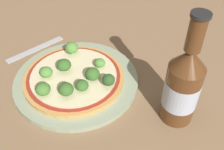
# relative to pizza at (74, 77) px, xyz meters

# --- Properties ---
(ground_plane) EXTENTS (3.00, 3.00, 0.00)m
(ground_plane) POSITION_rel_pizza_xyz_m (-0.00, 0.03, -0.02)
(ground_plane) COLOR #846647
(plate) EXTENTS (0.29, 0.29, 0.01)m
(plate) POSITION_rel_pizza_xyz_m (-0.00, 0.01, -0.01)
(plate) COLOR #93A384
(plate) RESTS_ON ground_plane
(pizza) EXTENTS (0.23, 0.23, 0.01)m
(pizza) POSITION_rel_pizza_xyz_m (0.00, 0.00, 0.00)
(pizza) COLOR tan
(pizza) RESTS_ON plate
(broccoli_floret_0) EXTENTS (0.03, 0.03, 0.03)m
(broccoli_floret_0) POSITION_rel_pizza_xyz_m (0.07, 0.05, 0.02)
(broccoli_floret_0) COLOR #89A866
(broccoli_floret_0) RESTS_ON pizza
(broccoli_floret_1) EXTENTS (0.03, 0.03, 0.03)m
(broccoli_floret_1) POSITION_rel_pizza_xyz_m (-0.02, -0.01, 0.02)
(broccoli_floret_1) COLOR #89A866
(broccoli_floret_1) RESTS_ON pizza
(broccoli_floret_2) EXTENTS (0.03, 0.03, 0.03)m
(broccoli_floret_2) POSITION_rel_pizza_xyz_m (0.02, -0.08, 0.02)
(broccoli_floret_2) COLOR #89A866
(broccoli_floret_2) RESTS_ON pizza
(broccoli_floret_3) EXTENTS (0.03, 0.03, 0.02)m
(broccoli_floret_3) POSITION_rel_pizza_xyz_m (0.05, -0.01, 0.02)
(broccoli_floret_3) COLOR #89A866
(broccoli_floret_3) RESTS_ON pizza
(broccoli_floret_4) EXTENTS (0.03, 0.03, 0.03)m
(broccoli_floret_4) POSITION_rel_pizza_xyz_m (0.05, -0.04, 0.02)
(broccoli_floret_4) COLOR #89A866
(broccoli_floret_4) RESTS_ON pizza
(broccoli_floret_5) EXTENTS (0.03, 0.03, 0.02)m
(broccoli_floret_5) POSITION_rel_pizza_xyz_m (-0.03, -0.05, 0.02)
(broccoli_floret_5) COLOR #89A866
(broccoli_floret_5) RESTS_ON pizza
(broccoli_floret_6) EXTENTS (0.03, 0.03, 0.02)m
(broccoli_floret_6) POSITION_rel_pizza_xyz_m (0.01, 0.07, 0.02)
(broccoli_floret_6) COLOR #89A866
(broccoli_floret_6) RESTS_ON pizza
(broccoli_floret_7) EXTENTS (0.03, 0.03, 0.03)m
(broccoli_floret_7) POSITION_rel_pizza_xyz_m (-0.07, 0.03, 0.03)
(broccoli_floret_7) COLOR #89A866
(broccoli_floret_7) RESTS_ON pizza
(broccoli_floret_8) EXTENTS (0.03, 0.03, 0.03)m
(broccoli_floret_8) POSITION_rel_pizza_xyz_m (0.04, 0.03, 0.02)
(broccoli_floret_8) COLOR #89A866
(broccoli_floret_8) RESTS_ON pizza
(beer_bottle) EXTENTS (0.07, 0.07, 0.24)m
(beer_bottle) POSITION_rel_pizza_xyz_m (0.20, 0.13, 0.07)
(beer_bottle) COLOR #563319
(beer_bottle) RESTS_ON ground_plane
(fork) EXTENTS (0.04, 0.17, 0.00)m
(fork) POSITION_rel_pizza_xyz_m (-0.18, -0.03, -0.02)
(fork) COLOR #B2B2B7
(fork) RESTS_ON ground_plane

